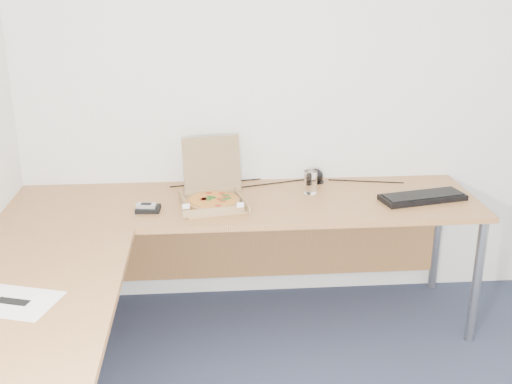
{
  "coord_description": "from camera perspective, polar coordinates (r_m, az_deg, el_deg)",
  "views": [
    {
      "loc": [
        -0.69,
        -1.74,
        1.9
      ],
      "look_at": [
        -0.45,
        1.28,
        0.82
      ],
      "focal_mm": 43.98,
      "sensor_mm": 36.0,
      "label": 1
    }
  ],
  "objects": [
    {
      "name": "pizza_box",
      "position": [
        3.3,
        -3.95,
        -0.49
      ],
      "size": [
        0.31,
        0.36,
        0.32
      ],
      "rotation": [
        0.0,
        0.0,
        0.19
      ],
      "color": "#A07E51",
      "rests_on": "desk"
    },
    {
      "name": "room_shell",
      "position": [
        1.98,
        16.17,
        -0.29
      ],
      "size": [
        3.5,
        3.5,
        2.5
      ],
      "primitive_type": null,
      "color": "white",
      "rests_on": "ground"
    },
    {
      "name": "keyboard",
      "position": [
        3.47,
        14.91,
        -0.48
      ],
      "size": [
        0.48,
        0.26,
        0.03
      ],
      "primitive_type": "cube",
      "rotation": [
        0.0,
        0.0,
        0.21
      ],
      "color": "black",
      "rests_on": "desk"
    },
    {
      "name": "paper_sheet",
      "position": [
        2.53,
        -21.26,
        -9.28
      ],
      "size": [
        0.38,
        0.31,
        0.0
      ],
      "primitive_type": "cube",
      "rotation": [
        0.0,
        0.0,
        -0.3
      ],
      "color": "white",
      "rests_on": "desk"
    },
    {
      "name": "drinking_glass",
      "position": [
        3.46,
        4.97,
        0.91
      ],
      "size": [
        0.07,
        0.07,
        0.13
      ],
      "primitive_type": "cylinder",
      "color": "silver",
      "rests_on": "desk"
    },
    {
      "name": "cable_bundle",
      "position": [
        3.63,
        2.39,
        0.89
      ],
      "size": [
        0.65,
        0.13,
        0.01
      ],
      "primitive_type": null,
      "rotation": [
        0.0,
        0.0,
        0.14
      ],
      "color": "black",
      "rests_on": "desk"
    },
    {
      "name": "desk",
      "position": [
        2.97,
        -6.76,
        -4.35
      ],
      "size": [
        2.5,
        2.2,
        0.73
      ],
      "color": "#AF733E",
      "rests_on": "ground"
    },
    {
      "name": "wallet",
      "position": [
        3.26,
        -9.78,
        -1.52
      ],
      "size": [
        0.13,
        0.11,
        0.02
      ],
      "primitive_type": "cube",
      "rotation": [
        0.0,
        0.0,
        -0.06
      ],
      "color": "black",
      "rests_on": "desk"
    },
    {
      "name": "dome_speaker",
      "position": [
        3.65,
        5.43,
        1.55
      ],
      "size": [
        0.1,
        0.1,
        0.09
      ],
      "primitive_type": "ellipsoid",
      "color": "black",
      "rests_on": "desk"
    },
    {
      "name": "phone",
      "position": [
        3.25,
        -9.95,
        -1.23
      ],
      "size": [
        0.1,
        0.06,
        0.02
      ],
      "primitive_type": "cube",
      "rotation": [
        0.0,
        0.0,
        -0.13
      ],
      "color": "#B2B5BA",
      "rests_on": "wallet"
    }
  ]
}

